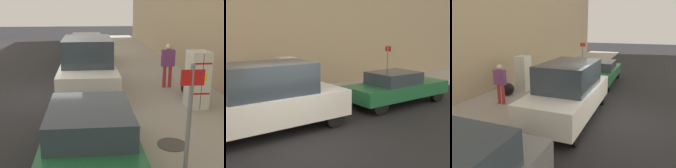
# 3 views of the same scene
# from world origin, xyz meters

# --- Properties ---
(ground_plane) EXTENTS (80.00, 80.00, 0.00)m
(ground_plane) POSITION_xyz_m (0.00, 0.00, 0.00)
(ground_plane) COLOR black
(sidewalk_slab) EXTENTS (3.78, 44.00, 0.13)m
(sidewalk_slab) POSITION_xyz_m (-4.51, 0.00, 0.06)
(sidewalk_slab) COLOR #9E998E
(sidewalk_slab) RESTS_ON ground
(discarded_refrigerator) EXTENTS (0.61, 0.73, 1.81)m
(discarded_refrigerator) POSITION_xyz_m (-4.91, 1.95, 1.04)
(discarded_refrigerator) COLOR silver
(discarded_refrigerator) RESTS_ON sidewalk_slab
(manhole_cover) EXTENTS (0.70, 0.70, 0.02)m
(manhole_cover) POSITION_xyz_m (-3.38, 4.45, 0.14)
(manhole_cover) COLOR #47443F
(manhole_cover) RESTS_ON sidewalk_slab
(street_sign_post) EXTENTS (0.36, 0.07, 2.32)m
(street_sign_post) POSITION_xyz_m (-2.98, 6.37, 1.43)
(street_sign_post) COLOR slate
(street_sign_post) RESTS_ON sidewalk_slab
(fire_hydrant) EXTENTS (0.22, 0.22, 0.74)m
(fire_hydrant) POSITION_xyz_m (-3.19, 8.66, 0.51)
(fire_hydrant) COLOR slate
(fire_hydrant) RESTS_ON sidewalk_slab
(trash_bag) EXTENTS (0.60, 0.60, 0.60)m
(trash_bag) POSITION_xyz_m (-5.11, 0.80, 0.43)
(trash_bag) COLOR black
(trash_bag) RESTS_ON sidewalk_slab
(pedestrian_walking_far) EXTENTS (0.51, 0.24, 1.75)m
(pedestrian_walking_far) POSITION_xyz_m (-4.62, -0.37, 1.15)
(pedestrian_walking_far) COLOR #B73338
(pedestrian_walking_far) RESTS_ON sidewalk_slab
(parked_van_white) EXTENTS (2.01, 5.02, 2.15)m
(parked_van_white) POSITION_xyz_m (-1.46, -0.34, 1.06)
(parked_van_white) COLOR silver
(parked_van_white) RESTS_ON ground
(parked_sedan_green) EXTENTS (1.80, 4.68, 1.41)m
(parked_sedan_green) POSITION_xyz_m (-1.46, 5.38, 0.74)
(parked_sedan_green) COLOR #1E6038
(parked_sedan_green) RESTS_ON ground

